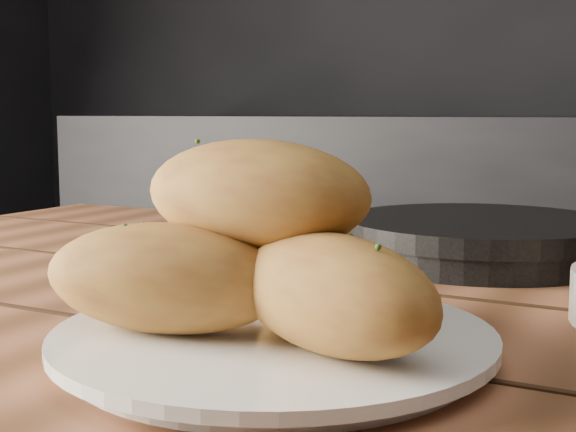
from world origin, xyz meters
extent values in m
cube|color=brown|center=(-0.37, 0.70, 0.73)|extent=(1.56, 0.99, 0.04)
cylinder|color=white|center=(-0.43, 0.58, 0.76)|extent=(0.26, 0.26, 0.01)
cylinder|color=white|center=(-0.43, 0.58, 0.76)|extent=(0.29, 0.29, 0.01)
ellipsoid|color=#AB7C2F|center=(-0.49, 0.55, 0.80)|extent=(0.18, 0.11, 0.07)
ellipsoid|color=#AB7C2F|center=(-0.38, 0.56, 0.80)|extent=(0.18, 0.13, 0.07)
ellipsoid|color=#AB7C2F|center=(-0.44, 0.64, 0.80)|extent=(0.13, 0.17, 0.07)
ellipsoid|color=#AB7C2F|center=(-0.44, 0.58, 0.86)|extent=(0.16, 0.08, 0.07)
cylinder|color=black|center=(-0.40, 0.99, 0.77)|extent=(0.28, 0.28, 0.03)
cylinder|color=black|center=(-0.40, 0.99, 0.79)|extent=(0.29, 0.29, 0.02)
camera|label=1|loc=(-0.18, 0.14, 0.91)|focal=50.00mm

